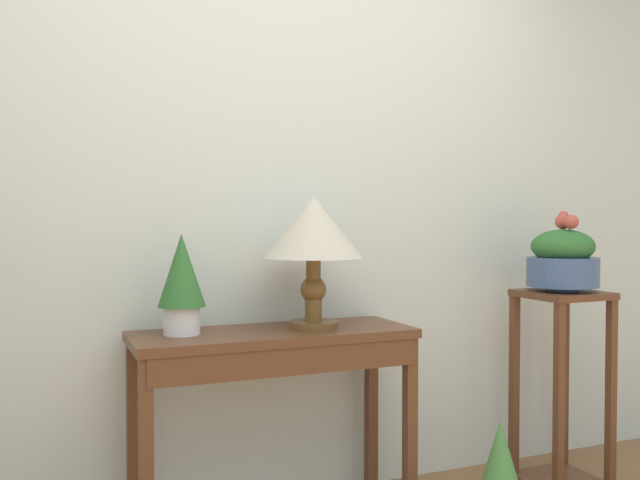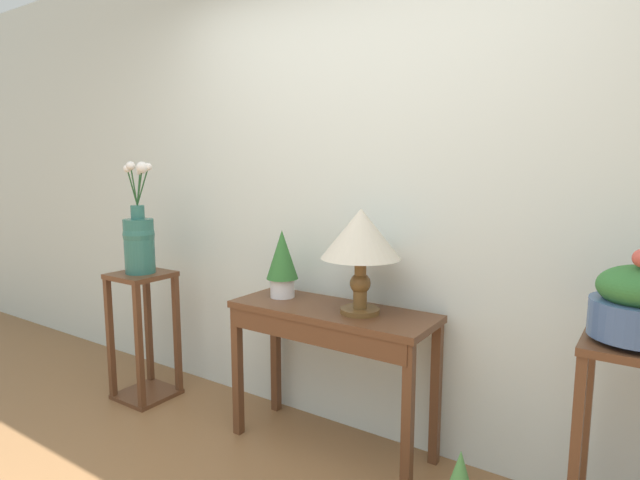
{
  "view_description": "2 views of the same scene",
  "coord_description": "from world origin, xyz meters",
  "px_view_note": "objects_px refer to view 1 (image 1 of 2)",
  "views": [
    {
      "loc": [
        -0.92,
        -1.19,
        1.18
      ],
      "look_at": [
        0.1,
        1.26,
        1.1
      ],
      "focal_mm": 38.16,
      "sensor_mm": 36.0,
      "label": 1
    },
    {
      "loc": [
        1.25,
        -0.85,
        1.47
      ],
      "look_at": [
        -0.19,
        1.29,
        1.09
      ],
      "focal_mm": 28.56,
      "sensor_mm": 36.0,
      "label": 2
    }
  ],
  "objects_px": {
    "potted_plant_on_console": "(182,279)",
    "potted_plant_floor": "(500,468)",
    "pedestal_stand_right": "(561,388)",
    "planter_bowl_wide_right": "(563,259)",
    "console_table": "(275,363)",
    "table_lamp": "(313,233)"
  },
  "relations": [
    {
      "from": "potted_plant_on_console",
      "to": "planter_bowl_wide_right",
      "type": "height_order",
      "value": "planter_bowl_wide_right"
    },
    {
      "from": "console_table",
      "to": "potted_plant_floor",
      "type": "bearing_deg",
      "value": -21.79
    },
    {
      "from": "table_lamp",
      "to": "potted_plant_floor",
      "type": "height_order",
      "value": "table_lamp"
    },
    {
      "from": "planter_bowl_wide_right",
      "to": "pedestal_stand_right",
      "type": "bearing_deg",
      "value": -177.75
    },
    {
      "from": "pedestal_stand_right",
      "to": "planter_bowl_wide_right",
      "type": "xyz_separation_m",
      "value": [
        0.0,
        0.0,
        0.57
      ]
    },
    {
      "from": "pedestal_stand_right",
      "to": "potted_plant_floor",
      "type": "xyz_separation_m",
      "value": [
        -0.51,
        -0.24,
        -0.2
      ]
    },
    {
      "from": "potted_plant_on_console",
      "to": "pedestal_stand_right",
      "type": "height_order",
      "value": "potted_plant_on_console"
    },
    {
      "from": "table_lamp",
      "to": "pedestal_stand_right",
      "type": "distance_m",
      "value": 1.34
    },
    {
      "from": "potted_plant_on_console",
      "to": "planter_bowl_wide_right",
      "type": "xyz_separation_m",
      "value": [
        1.65,
        -0.13,
        0.05
      ]
    },
    {
      "from": "potted_plant_on_console",
      "to": "potted_plant_floor",
      "type": "bearing_deg",
      "value": -18.23
    },
    {
      "from": "table_lamp",
      "to": "potted_plant_floor",
      "type": "bearing_deg",
      "value": -28.34
    },
    {
      "from": "console_table",
      "to": "pedestal_stand_right",
      "type": "relative_size",
      "value": 1.23
    },
    {
      "from": "potted_plant_on_console",
      "to": "pedestal_stand_right",
      "type": "distance_m",
      "value": 1.74
    },
    {
      "from": "console_table",
      "to": "planter_bowl_wide_right",
      "type": "relative_size",
      "value": 3.02
    },
    {
      "from": "potted_plant_floor",
      "to": "planter_bowl_wide_right",
      "type": "bearing_deg",
      "value": 25.05
    },
    {
      "from": "console_table",
      "to": "pedestal_stand_right",
      "type": "xyz_separation_m",
      "value": [
        1.31,
        -0.08,
        -0.21
      ]
    },
    {
      "from": "potted_plant_on_console",
      "to": "potted_plant_floor",
      "type": "xyz_separation_m",
      "value": [
        1.14,
        -0.37,
        -0.73
      ]
    },
    {
      "from": "planter_bowl_wide_right",
      "to": "potted_plant_floor",
      "type": "xyz_separation_m",
      "value": [
        -0.51,
        -0.24,
        -0.78
      ]
    },
    {
      "from": "potted_plant_on_console",
      "to": "potted_plant_floor",
      "type": "height_order",
      "value": "potted_plant_on_console"
    },
    {
      "from": "table_lamp",
      "to": "potted_plant_on_console",
      "type": "distance_m",
      "value": 0.53
    },
    {
      "from": "console_table",
      "to": "planter_bowl_wide_right",
      "type": "distance_m",
      "value": 1.36
    },
    {
      "from": "planter_bowl_wide_right",
      "to": "potted_plant_floor",
      "type": "bearing_deg",
      "value": -154.95
    }
  ]
}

